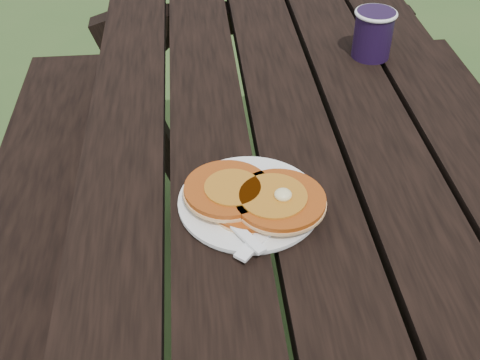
{
  "coord_description": "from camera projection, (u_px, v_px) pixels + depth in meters",
  "views": [
    {
      "loc": [
        -0.18,
        -0.89,
        1.37
      ],
      "look_at": [
        -0.11,
        -0.2,
        0.8
      ],
      "focal_mm": 45.0,
      "sensor_mm": 36.0,
      "label": 1
    }
  ],
  "objects": [
    {
      "name": "picnic_table",
      "position": [
        283.0,
        270.0,
        1.33
      ],
      "size": [
        1.36,
        1.8,
        0.75
      ],
      "color": "black",
      "rests_on": "ground"
    },
    {
      "name": "plate",
      "position": [
        249.0,
        203.0,
        0.92
      ],
      "size": [
        0.22,
        0.22,
        0.01
      ],
      "primitive_type": "cylinder",
      "rotation": [
        0.0,
        0.0,
        0.04
      ],
      "color": "white",
      "rests_on": "picnic_table"
    },
    {
      "name": "pancake_stack",
      "position": [
        255.0,
        197.0,
        0.91
      ],
      "size": [
        0.21,
        0.17,
        0.04
      ],
      "rotation": [
        0.0,
        0.0,
        -0.12
      ],
      "color": "#B04A13",
      "rests_on": "plate"
    },
    {
      "name": "knife",
      "position": [
        275.0,
        222.0,
        0.88
      ],
      "size": [
        0.13,
        0.15,
        0.0
      ],
      "primitive_type": "cube",
      "rotation": [
        0.0,
        0.0,
        -0.71
      ],
      "color": "white",
      "rests_on": "plate"
    },
    {
      "name": "fork",
      "position": [
        239.0,
        230.0,
        0.86
      ],
      "size": [
        0.11,
        0.15,
        0.01
      ],
      "primitive_type": null,
      "rotation": [
        0.0,
        0.0,
        0.53
      ],
      "color": "white",
      "rests_on": "plate"
    },
    {
      "name": "coffee_cup",
      "position": [
        374.0,
        31.0,
        1.26
      ],
      "size": [
        0.09,
        0.09,
        0.1
      ],
      "rotation": [
        0.0,
        0.0,
        0.28
      ],
      "color": "black",
      "rests_on": "picnic_table"
    }
  ]
}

